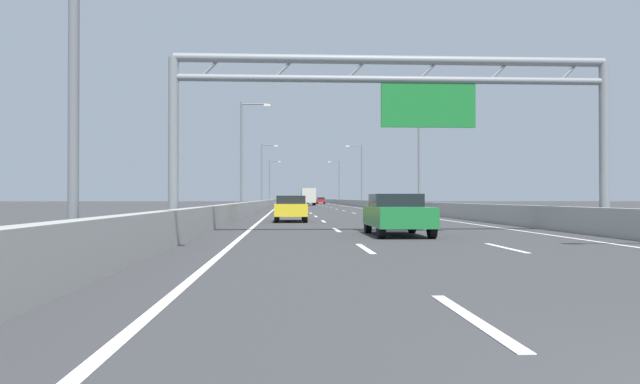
{
  "coord_description": "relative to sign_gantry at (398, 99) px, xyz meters",
  "views": [
    {
      "loc": [
        -3.75,
        -2.93,
        1.28
      ],
      "look_at": [
        -0.29,
        62.38,
        1.91
      ],
      "focal_mm": 34.61,
      "sensor_mm": 36.0,
      "label": 1
    }
  ],
  "objects": [
    {
      "name": "yellow_car",
      "position": [
        -3.74,
        11.55,
        -4.09
      ],
      "size": [
        1.7,
        4.54,
        1.4
      ],
      "color": "yellow",
      "rests_on": "ground_plane"
    },
    {
      "name": "streetlamp_right_far",
      "position": [
        7.3,
        72.81,
        0.57
      ],
      "size": [
        2.58,
        0.28,
        9.5
      ],
      "color": "slate",
      "rests_on": "ground_plane"
    },
    {
      "name": "ground_plane",
      "position": [
        -0.17,
        81.19,
        -4.83
      ],
      "size": [
        260.0,
        260.0,
        0.0
      ],
      "primitive_type": "plane",
      "color": "#38383A"
    },
    {
      "name": "edge_line_right",
      "position": [
        5.08,
        69.19,
        -4.82
      ],
      "size": [
        0.16,
        176.0,
        0.01
      ],
      "primitive_type": "cube",
      "color": "white",
      "rests_on": "ground_plane"
    },
    {
      "name": "lane_dash_left_8",
      "position": [
        -1.97,
        56.69,
        -4.82
      ],
      "size": [
        0.16,
        3.0,
        0.01
      ],
      "primitive_type": "cube",
      "color": "white",
      "rests_on": "ground_plane"
    },
    {
      "name": "red_car",
      "position": [
        3.27,
        111.36,
        -4.1
      ],
      "size": [
        1.79,
        4.63,
        1.39
      ],
      "color": "red",
      "rests_on": "ground_plane"
    },
    {
      "name": "lane_dash_right_15",
      "position": [
        1.63,
        119.69,
        -4.82
      ],
      "size": [
        0.16,
        3.0,
        0.01
      ],
      "primitive_type": "cube",
      "color": "white",
      "rests_on": "ground_plane"
    },
    {
      "name": "lane_dash_left_16",
      "position": [
        -1.97,
        128.69,
        -4.82
      ],
      "size": [
        0.16,
        3.0,
        0.01
      ],
      "primitive_type": "cube",
      "color": "white",
      "rests_on": "ground_plane"
    },
    {
      "name": "edge_line_left",
      "position": [
        -5.42,
        69.19,
        -4.82
      ],
      "size": [
        0.16,
        176.0,
        0.01
      ],
      "primitive_type": "cube",
      "color": "white",
      "rests_on": "ground_plane"
    },
    {
      "name": "sign_gantry",
      "position": [
        0.0,
        0.0,
        0.0
      ],
      "size": [
        15.82,
        0.36,
        6.36
      ],
      "color": "gray",
      "rests_on": "ground_plane"
    },
    {
      "name": "lane_dash_right_3",
      "position": [
        1.63,
        11.69,
        -4.82
      ],
      "size": [
        0.16,
        3.0,
        0.01
      ],
      "primitive_type": "cube",
      "color": "white",
      "rests_on": "ground_plane"
    },
    {
      "name": "lane_dash_left_0",
      "position": [
        -1.97,
        -15.31,
        -4.82
      ],
      "size": [
        0.16,
        3.0,
        0.01
      ],
      "primitive_type": "cube",
      "color": "white",
      "rests_on": "ground_plane"
    },
    {
      "name": "lane_dash_right_17",
      "position": [
        1.63,
        137.69,
        -4.82
      ],
      "size": [
        0.16,
        3.0,
        0.01
      ],
      "primitive_type": "cube",
      "color": "white",
      "rests_on": "ground_plane"
    },
    {
      "name": "lane_dash_right_10",
      "position": [
        1.63,
        74.69,
        -4.82
      ],
      "size": [
        0.16,
        3.0,
        0.01
      ],
      "primitive_type": "cube",
      "color": "white",
      "rests_on": "ground_plane"
    },
    {
      "name": "white_car",
      "position": [
        3.65,
        23.5,
        -4.11
      ],
      "size": [
        1.72,
        4.4,
        1.39
      ],
      "color": "silver",
      "rests_on": "ground_plane"
    },
    {
      "name": "lane_dash_right_8",
      "position": [
        1.63,
        56.69,
        -4.82
      ],
      "size": [
        0.16,
        3.0,
        0.01
      ],
      "primitive_type": "cube",
      "color": "white",
      "rests_on": "ground_plane"
    },
    {
      "name": "lane_dash_right_14",
      "position": [
        1.63,
        110.69,
        -4.82
      ],
      "size": [
        0.16,
        3.0,
        0.01
      ],
      "primitive_type": "cube",
      "color": "white",
      "rests_on": "ground_plane"
    },
    {
      "name": "barrier_right",
      "position": [
        6.73,
        91.19,
        -4.35
      ],
      "size": [
        0.45,
        220.0,
        0.95
      ],
      "color": "#9E9E99",
      "rests_on": "ground_plane"
    },
    {
      "name": "lane_dash_right_11",
      "position": [
        1.63,
        83.69,
        -4.82
      ],
      "size": [
        0.16,
        3.0,
        0.01
      ],
      "primitive_type": "cube",
      "color": "white",
      "rests_on": "ground_plane"
    },
    {
      "name": "box_truck",
      "position": [
        -0.31,
        85.05,
        -3.22
      ],
      "size": [
        2.33,
        8.84,
        2.93
      ],
      "color": "#194799",
      "rests_on": "ground_plane"
    },
    {
      "name": "lane_dash_right_6",
      "position": [
        1.63,
        38.69,
        -4.82
      ],
      "size": [
        0.16,
        3.0,
        0.01
      ],
      "primitive_type": "cube",
      "color": "white",
      "rests_on": "ground_plane"
    },
    {
      "name": "lane_dash_left_7",
      "position": [
        -1.97,
        47.69,
        -4.82
      ],
      "size": [
        0.16,
        3.0,
        0.01
      ],
      "primitive_type": "cube",
      "color": "white",
      "rests_on": "ground_plane"
    },
    {
      "name": "lane_dash_left_3",
      "position": [
        -1.97,
        11.69,
        -4.82
      ],
      "size": [
        0.16,
        3.0,
        0.01
      ],
      "primitive_type": "cube",
      "color": "white",
      "rests_on": "ground_plane"
    },
    {
      "name": "streetlamp_right_distant",
      "position": [
        7.3,
        114.3,
        0.57
      ],
      "size": [
        2.58,
        0.28,
        9.5
      ],
      "color": "slate",
      "rests_on": "ground_plane"
    },
    {
      "name": "lane_dash_right_5",
      "position": [
        1.63,
        29.69,
        -4.82
      ],
      "size": [
        0.16,
        3.0,
        0.01
      ],
      "primitive_type": "cube",
      "color": "white",
      "rests_on": "ground_plane"
    },
    {
      "name": "lane_dash_left_9",
      "position": [
        -1.97,
        65.69,
        -4.82
      ],
      "size": [
        0.16,
        3.0,
        0.01
      ],
      "primitive_type": "cube",
      "color": "white",
      "rests_on": "ground_plane"
    },
    {
      "name": "lane_dash_left_13",
      "position": [
        -1.97,
        101.69,
        -4.82
      ],
      "size": [
        0.16,
        3.0,
        0.01
      ],
      "primitive_type": "cube",
      "color": "white",
      "rests_on": "ground_plane"
    },
    {
      "name": "lane_dash_right_13",
      "position": [
        1.63,
        101.69,
        -4.82
      ],
      "size": [
        0.16,
        3.0,
        0.01
      ],
      "primitive_type": "cube",
      "color": "white",
      "rests_on": "ground_plane"
    },
    {
      "name": "streetlamp_left_distant",
      "position": [
        -7.64,
        114.3,
        0.57
      ],
      "size": [
        2.58,
        0.28,
        9.5
      ],
      "color": "slate",
      "rests_on": "ground_plane"
    },
    {
      "name": "barrier_left",
      "position": [
        -7.07,
        91.19,
        -4.35
      ],
      "size": [
        0.45,
        220.0,
        0.95
      ],
      "color": "#9E9E99",
      "rests_on": "ground_plane"
    },
    {
      "name": "lane_dash_left_12",
      "position": [
        -1.97,
        92.69,
        -4.82
      ],
      "size": [
        0.16,
        3.0,
        0.01
      ],
      "primitive_type": "cube",
      "color": "white",
      "rests_on": "ground_plane"
    },
    {
      "name": "lane_dash_right_4",
      "position": [
        1.63,
        20.69,
        -4.82
      ],
      "size": [
        0.16,
        3.0,
        0.01
      ],
      "primitive_type": "cube",
      "color": "white",
      "rests_on": "ground_plane"
    },
    {
      "name": "lane_dash_left_2",
      "position": [
        -1.97,
        2.69,
        -4.82
      ],
      "size": [
        0.16,
        3.0,
        0.01
      ],
      "primitive_type": "cube",
      "color": "white",
      "rests_on": "ground_plane"
    },
    {
      "name": "lane_dash_left_4",
      "position": [
        -1.97,
        20.69,
        -4.82
      ],
      "size": [
        0.16,
        3.0,
        0.01
      ],
      "primitive_type": "cube",
      "color": "white",
      "rests_on": "ground_plane"
    },
    {
      "name": "streetlamp_right_mid",
      "position": [
        7.3,
        31.33,
        0.57
      ],
      "size": [
        2.58,
        0.28,
        9.5
      ],
      "color": "slate",
      "rests_on": "ground_plane"
    },
    {
      "name": "lane_dash_left_6",
      "position": [
        -1.97,
        38.69,
        -4.82
      ],
      "size": [
        0.16,
        3.0,
        0.01
      ],
      "primitive_type": "cube",
      "color": "white",
      "rests_on": "ground_plane"
    },
    {
      "name": "lane_dash_left_14",
      "position": [
        -1.97,
        110.69,
        -4.82
      ],
      "size": [
        0.16,
        3.0,
        0.01
      ],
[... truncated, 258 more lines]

